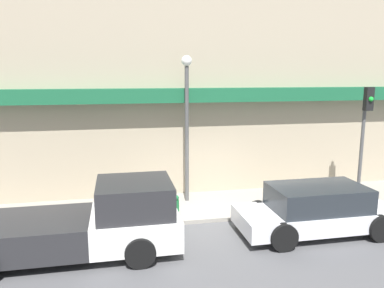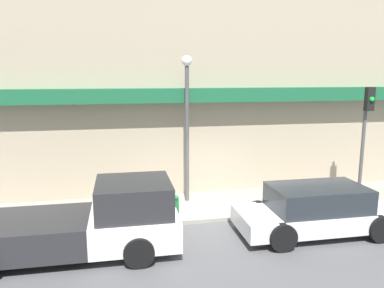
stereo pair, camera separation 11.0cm
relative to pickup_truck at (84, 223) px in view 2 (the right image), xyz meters
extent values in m
plane|color=#4C4C4F|center=(3.95, 1.31, -0.82)|extent=(80.00, 80.00, 0.00)
cube|color=gray|center=(3.95, 2.70, -0.75)|extent=(36.00, 2.77, 0.13)
cube|color=tan|center=(3.95, 5.58, 4.67)|extent=(19.80, 3.00, 10.97)
cube|color=#195B38|center=(3.95, 3.78, 3.03)|extent=(18.22, 0.60, 0.50)
cube|color=white|center=(1.28, 0.00, -0.18)|extent=(2.25, 2.07, 0.78)
cube|color=#262628|center=(1.28, 0.00, 0.62)|extent=(1.92, 1.91, 0.83)
cube|color=#262628|center=(-1.54, 0.00, -0.18)|extent=(3.38, 2.07, 0.78)
cylinder|color=black|center=(1.34, 1.04, -0.44)|extent=(0.75, 0.22, 0.75)
cylinder|color=black|center=(1.34, -1.04, -0.44)|extent=(0.75, 0.22, 0.75)
cylinder|color=black|center=(-2.16, 1.04, -0.44)|extent=(0.75, 0.22, 0.75)
cube|color=silver|center=(6.53, 0.00, -0.34)|extent=(4.66, 1.81, 0.51)
cube|color=#23282D|center=(6.53, 0.00, 0.26)|extent=(2.70, 1.63, 0.68)
cylinder|color=black|center=(7.97, 0.91, -0.44)|extent=(0.75, 0.22, 0.75)
cylinder|color=black|center=(7.97, -0.91, -0.44)|extent=(0.75, 0.22, 0.75)
cylinder|color=black|center=(5.08, 0.91, -0.44)|extent=(0.75, 0.22, 0.75)
cylinder|color=black|center=(5.08, -0.91, -0.44)|extent=(0.75, 0.22, 0.75)
cylinder|color=#196633|center=(2.66, 1.76, -0.42)|extent=(0.18, 0.18, 0.54)
sphere|color=#196633|center=(2.66, 1.76, -0.07)|extent=(0.17, 0.17, 0.17)
cylinder|color=#4C4C4C|center=(3.28, 3.21, 1.67)|extent=(0.14, 0.14, 4.72)
sphere|color=silver|center=(3.28, 3.21, 4.22)|extent=(0.36, 0.36, 0.36)
cylinder|color=#4C4C4C|center=(9.32, 2.05, 1.33)|extent=(0.12, 0.12, 4.04)
cube|color=black|center=(9.32, 1.89, 2.95)|extent=(0.28, 0.20, 0.80)
sphere|color=green|center=(9.32, 1.77, 2.95)|extent=(0.16, 0.16, 0.16)
camera|label=1|loc=(0.90, -9.42, 3.74)|focal=35.00mm
camera|label=2|loc=(1.01, -9.44, 3.74)|focal=35.00mm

